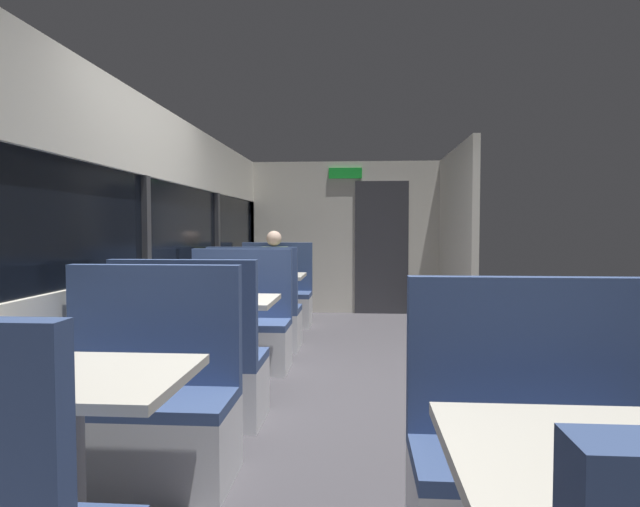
{
  "coord_description": "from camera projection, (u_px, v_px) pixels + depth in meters",
  "views": [
    {
      "loc": [
        0.22,
        -4.09,
        1.3
      ],
      "look_at": [
        -0.32,
        3.32,
        0.95
      ],
      "focal_mm": 30.53,
      "sensor_mm": 36.0,
      "label": 1
    }
  ],
  "objects": [
    {
      "name": "ground_plane",
      "position": [
        330.0,
        399.0,
        4.15
      ],
      "size": [
        3.3,
        9.2,
        0.02
      ],
      "primitive_type": "cube",
      "color": "#423F44"
    },
    {
      "name": "bench_far_window_facing_end",
      "position": [
        255.0,
        318.0,
        5.83
      ],
      "size": [
        0.95,
        0.5,
        1.1
      ],
      "color": "silver",
      "rests_on": "ground_plane"
    },
    {
      "name": "bench_far_window_facing_entry",
      "position": [
        276.0,
        301.0,
        7.22
      ],
      "size": [
        0.95,
        0.5,
        1.1
      ],
      "color": "silver",
      "rests_on": "ground_plane"
    },
    {
      "name": "dining_table_far_window",
      "position": [
        266.0,
        283.0,
        6.51
      ],
      "size": [
        0.9,
        0.7,
        0.74
      ],
      "color": "#9E9EA3",
      "rests_on": "ground_plane"
    },
    {
      "name": "dining_table_near_window",
      "position": [
        70.0,
        399.0,
        2.1
      ],
      "size": [
        0.9,
        0.7,
        0.74
      ],
      "color": "#9E9EA3",
      "rests_on": "ground_plane"
    },
    {
      "name": "dining_table_front_aisle",
      "position": [
        626.0,
        489.0,
        1.37
      ],
      "size": [
        0.9,
        0.7,
        0.74
      ],
      "color": "#9E9EA3",
      "rests_on": "ground_plane"
    },
    {
      "name": "carriage_window_panel_left",
      "position": [
        143.0,
        253.0,
        4.2
      ],
      "size": [
        0.09,
        8.48,
        2.3
      ],
      "color": "beige",
      "rests_on": "ground_plane"
    },
    {
      "name": "seated_passenger",
      "position": [
        275.0,
        286.0,
        7.14
      ],
      "size": [
        0.47,
        0.55,
        1.26
      ],
      "color": "#26262D",
      "rests_on": "ground_plane"
    },
    {
      "name": "coffee_cup_primary",
      "position": [
        257.0,
        270.0,
        6.67
      ],
      "size": [
        0.07,
        0.07,
        0.09
      ],
      "color": "#B23333",
      "rests_on": "dining_table_far_window"
    },
    {
      "name": "bench_near_window_facing_entry",
      "position": [
        143.0,
        416.0,
        2.81
      ],
      "size": [
        0.95,
        0.5,
        1.1
      ],
      "color": "silver",
      "rests_on": "ground_plane"
    },
    {
      "name": "bench_mid_window_facing_end",
      "position": [
        192.0,
        373.0,
        3.62
      ],
      "size": [
        0.95,
        0.5,
        1.1
      ],
      "color": "silver",
      "rests_on": "ground_plane"
    },
    {
      "name": "dining_table_mid_window",
      "position": [
        219.0,
        311.0,
        4.31
      ],
      "size": [
        0.9,
        0.7,
        0.74
      ],
      "color": "#9E9EA3",
      "rests_on": "ground_plane"
    },
    {
      "name": "carriage_end_bulkhead",
      "position": [
        349.0,
        238.0,
        8.27
      ],
      "size": [
        2.9,
        0.11,
        2.3
      ],
      "color": "beige",
      "rests_on": "ground_plane"
    },
    {
      "name": "bench_front_aisle_facing_entry",
      "position": [
        535.0,
        481.0,
        2.08
      ],
      "size": [
        0.95,
        0.5,
        1.1
      ],
      "color": "silver",
      "rests_on": "ground_plane"
    },
    {
      "name": "coffee_cup_secondary",
      "position": [
        201.0,
        292.0,
        4.33
      ],
      "size": [
        0.07,
        0.07,
        0.09
      ],
      "color": "#B23333",
      "rests_on": "dining_table_mid_window"
    },
    {
      "name": "bench_mid_window_facing_entry",
      "position": [
        238.0,
        333.0,
        5.02
      ],
      "size": [
        0.95,
        0.5,
        1.1
      ],
      "color": "silver",
      "rests_on": "ground_plane"
    },
    {
      "name": "carriage_aisle_panel_right",
      "position": [
        456.0,
        239.0,
        6.98
      ],
      "size": [
        0.08,
        2.4,
        2.3
      ],
      "primitive_type": "cube",
      "color": "beige",
      "rests_on": "ground_plane"
    }
  ]
}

